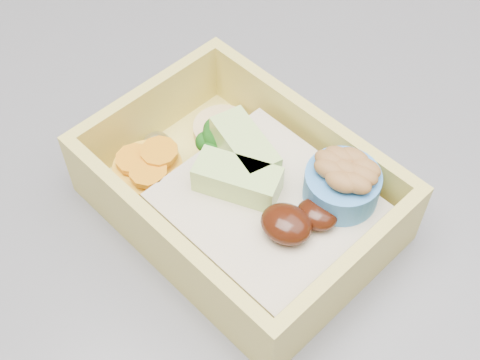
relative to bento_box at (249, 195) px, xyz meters
The scene contains 1 object.
bento_box is the anchor object (origin of this frame).
Camera 1 is at (-0.02, -0.23, 1.26)m, focal length 50.00 mm.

